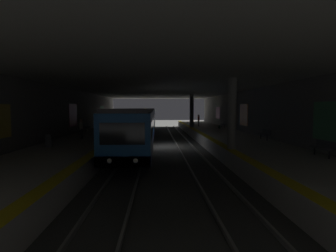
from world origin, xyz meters
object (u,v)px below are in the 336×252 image
(metro_train, at_px, (143,122))
(bench_left_far, at_px, (224,124))
(pillar_near, at_px, (232,114))
(bench_right_mid, at_px, (87,126))
(person_standing_far, at_px, (81,128))
(person_waiting_near, at_px, (199,120))
(person_walking_mid, at_px, (99,124))
(backpack_on_floor, at_px, (219,127))
(bench_left_near, at_px, (323,147))
(bench_left_mid, at_px, (265,133))
(pillar_far, at_px, (192,111))
(trash_bin, at_px, (49,141))

(metro_train, distance_m, bench_left_far, 11.23)
(pillar_near, height_order, bench_right_mid, pillar_near)
(pillar_near, distance_m, person_standing_far, 12.88)
(person_waiting_near, height_order, person_walking_mid, person_waiting_near)
(person_walking_mid, bearing_deg, bench_left_far, -69.35)
(backpack_on_floor, bearing_deg, person_waiting_near, 27.47)
(bench_left_near, bearing_deg, person_walking_mid, 42.81)
(bench_left_far, xyz_separation_m, person_standing_far, (-13.26, 15.41, 0.41))
(bench_left_mid, xyz_separation_m, person_walking_mid, (8.52, 15.44, 0.40))
(metro_train, xyz_separation_m, bench_left_near, (-19.24, -10.73, -0.45))
(pillar_far, height_order, bench_left_near, pillar_far)
(bench_left_near, bearing_deg, bench_right_mid, 43.94)
(bench_left_near, xyz_separation_m, person_standing_far, (9.23, 15.41, 0.41))
(pillar_far, relative_size, person_standing_far, 2.64)
(bench_right_mid, xyz_separation_m, person_walking_mid, (-1.04, -1.63, 0.40))
(pillar_near, bearing_deg, person_waiting_near, -3.07)
(metro_train, xyz_separation_m, trash_bin, (-14.85, 5.60, -0.55))
(person_walking_mid, bearing_deg, backpack_on_floor, -73.16)
(metro_train, height_order, bench_left_far, metro_train)
(bench_left_near, height_order, bench_left_far, same)
(person_walking_mid, xyz_separation_m, backpack_on_floor, (4.40, -14.54, -0.72))
(bench_right_mid, bearing_deg, pillar_near, -138.69)
(trash_bin, bearing_deg, bench_left_mid, -77.04)
(pillar_near, relative_size, person_standing_far, 2.64)
(trash_bin, bearing_deg, person_standing_far, -10.79)
(trash_bin, bearing_deg, pillar_near, -96.30)
(bench_left_mid, distance_m, person_standing_far, 15.46)
(bench_left_mid, height_order, bench_right_mid, same)
(bench_right_mid, relative_size, backpack_on_floor, 4.25)
(person_walking_mid, distance_m, trash_bin, 12.32)
(person_walking_mid, distance_m, person_standing_far, 7.44)
(bench_left_near, bearing_deg, pillar_far, 10.01)
(pillar_far, bearing_deg, person_waiting_near, -40.29)
(bench_left_near, xyz_separation_m, backpack_on_floor, (21.07, 0.90, -0.32))
(bench_left_mid, relative_size, person_standing_far, 0.99)
(bench_left_far, distance_m, bench_right_mid, 17.73)
(person_waiting_near, bearing_deg, bench_left_far, -131.03)
(bench_left_near, height_order, person_walking_mid, person_walking_mid)
(person_waiting_near, relative_size, trash_bin, 2.00)
(bench_left_mid, distance_m, person_walking_mid, 17.64)
(pillar_near, bearing_deg, bench_right_mid, 41.31)
(backpack_on_floor, bearing_deg, bench_right_mid, 101.74)
(bench_left_far, relative_size, person_standing_far, 0.99)
(metro_train, xyz_separation_m, backpack_on_floor, (1.83, -9.83, -0.78))
(backpack_on_floor, bearing_deg, bench_left_mid, -175.99)
(pillar_near, xyz_separation_m, metro_train, (16.19, 6.55, -1.30))
(pillar_near, xyz_separation_m, bench_left_mid, (5.10, -4.18, -1.75))
(pillar_near, relative_size, backpack_on_floor, 11.38)
(pillar_near, relative_size, bench_left_mid, 2.68)
(pillar_far, xyz_separation_m, bench_left_near, (-23.70, -4.18, -1.75))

